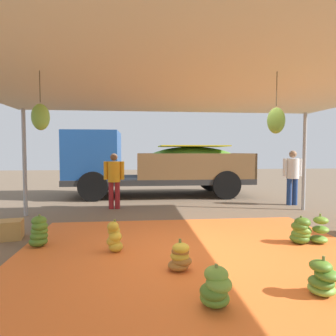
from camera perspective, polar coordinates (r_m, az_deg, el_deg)
name	(u,v)px	position (r m, az deg, el deg)	size (l,w,h in m)	color
ground_plane	(172,215)	(7.88, 0.86, -9.01)	(40.00, 40.00, 0.00)	brown
tarp_orange	(194,254)	(5.02, 5.05, -16.10)	(5.77, 4.79, 0.01)	orange
tent_canopy	(196,82)	(4.77, 5.35, 16.15)	(8.00, 7.00, 2.82)	#9EA0A5
banana_bunch_0	(114,237)	(5.09, -10.27, -13.00)	(0.35, 0.35, 0.54)	gold
banana_bunch_1	(322,279)	(4.03, 27.58, -18.41)	(0.43, 0.43, 0.46)	#75A83D
banana_bunch_2	(301,231)	(5.96, 24.19, -11.00)	(0.48, 0.46, 0.50)	#477523
banana_bunch_3	(320,231)	(6.10, 27.18, -10.71)	(0.43, 0.43, 0.54)	#6B9E38
banana_bunch_4	(39,232)	(5.75, -23.57, -11.22)	(0.43, 0.46, 0.56)	#477523
banana_bunch_5	(216,288)	(3.42, 9.16, -21.85)	(0.45, 0.46, 0.46)	#518428
banana_bunch_7	(180,257)	(4.31, 2.35, -16.75)	(0.41, 0.41, 0.43)	#996628
cargo_truck_main	(153,163)	(11.24, -2.94, 0.93)	(6.77, 2.60, 2.40)	#2D2D2D
worker_0	(292,173)	(9.98, 22.83, -0.94)	(0.62, 0.38, 1.70)	navy
worker_1	(114,177)	(8.72, -10.34, -1.63)	(0.59, 0.36, 1.61)	maroon
crate_0	(10,230)	(6.48, -28.07, -10.43)	(0.43, 0.42, 0.36)	#B78947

